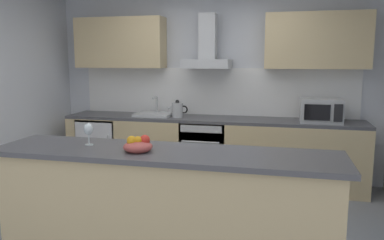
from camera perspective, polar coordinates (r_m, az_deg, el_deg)
ground at (r=3.97m, az=-1.71°, el=-16.17°), size 5.55×4.72×0.02m
wall_back at (r=5.48m, az=3.50°, el=5.05°), size 5.55×0.12×2.60m
backsplash_tile at (r=5.41m, az=3.36°, el=4.26°), size 3.87×0.02×0.66m
counter_back at (r=5.24m, az=2.69°, el=-4.55°), size 4.01×0.60×0.90m
counter_island at (r=3.06m, az=-4.11°, el=-13.59°), size 2.67×0.64×1.00m
upper_cabinets at (r=5.25m, az=3.12°, el=11.54°), size 3.95×0.32×0.70m
oven at (r=5.22m, az=1.99°, el=-4.47°), size 0.60×0.62×0.80m
refrigerator at (r=5.71m, az=-13.06°, el=-3.89°), size 0.58×0.60×0.85m
microwave at (r=5.01m, az=18.68°, el=1.35°), size 0.50×0.38×0.30m
sink at (r=5.33m, az=-5.67°, el=0.90°), size 0.50×0.40×0.26m
kettle at (r=5.18m, az=-2.17°, el=1.55°), size 0.29×0.15×0.24m
range_hood at (r=5.21m, az=2.35°, el=10.21°), size 0.62×0.45×0.72m
wine_glass at (r=3.18m, az=-15.17°, el=-1.44°), size 0.08×0.08×0.18m
fruit_bowl at (r=2.89m, az=-8.05°, el=-3.78°), size 0.22×0.22×0.13m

